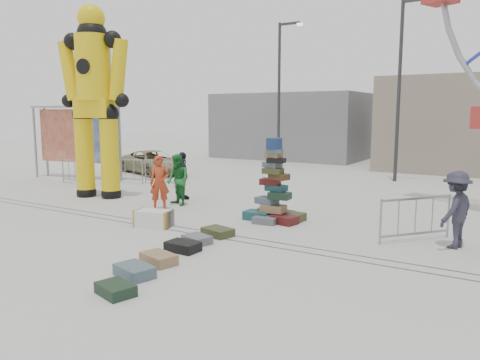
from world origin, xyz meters
The scene contains 25 objects.
ground centered at (0.00, 0.00, 0.00)m, with size 90.00×90.00×0.00m, color #9E9E99.
track_line_near centered at (0.00, 0.60, 0.00)m, with size 40.00×0.04×0.01m, color #47443F.
track_line_far centered at (0.00, 1.00, 0.00)m, with size 40.00×0.04×0.01m, color #47443F.
building_left centered at (-6.00, 22.00, 2.20)m, with size 10.00×8.00×4.40m, color gray.
lamp_post_right centered at (3.09, 13.00, 4.48)m, with size 1.41×0.25×8.00m.
lamp_post_left centered at (-3.91, 15.00, 4.48)m, with size 1.41×0.25×8.00m.
suitcase_tower centered at (1.93, 3.07, 0.67)m, with size 1.67×1.50×2.40m.
crash_test_dummy centered at (-5.38, 3.05, 3.75)m, with size 2.83×1.24×7.11m.
banner_scaffold centered at (-10.00, 5.90, 2.58)m, with size 4.81×1.42×3.43m.
steamer_trunk centered at (-0.53, 0.66, 0.23)m, with size 0.98×0.56×0.46m, color silver.
row_case_0 centered at (1.52, 0.77, 0.10)m, with size 0.76×0.53×0.21m, color #3B4020.
row_case_1 centered at (1.49, -0.07, 0.10)m, with size 0.65×0.50×0.20m, color slate.
row_case_2 centered at (1.59, -0.73, 0.11)m, with size 0.75×0.50×0.22m, color black.
row_case_3 centered at (1.73, -1.71, 0.11)m, with size 0.76×0.49×0.22m, color #94714B.
row_case_4 centered at (1.86, -2.54, 0.11)m, with size 0.78×0.51×0.23m, color #4B606B.
row_case_5 centered at (2.22, -3.37, 0.10)m, with size 0.69×0.48×0.20m, color #1A3020.
barricade_dummy_a centered at (-8.66, 4.66, 0.55)m, with size 2.00×0.10×1.10m, color gray, non-canonical shape.
barricade_dummy_b centered at (-7.23, 6.24, 0.55)m, with size 2.00×0.10×1.10m, color gray, non-canonical shape.
barricade_dummy_c centered at (-5.37, 6.42, 0.55)m, with size 2.00×0.10×1.10m, color gray, non-canonical shape.
barricade_wheel_front centered at (5.88, 2.91, 0.55)m, with size 2.00×0.10×1.10m, color gray, non-canonical shape.
pedestrian_red centered at (-1.92, 2.51, 0.88)m, with size 0.64×0.42×1.75m, color #A63317.
pedestrian_green centered at (-1.89, 3.39, 0.87)m, with size 0.84×0.66×1.73m, color #1A6B2A.
pedestrian_black centered at (-2.46, 4.38, 0.86)m, with size 1.00×0.42×1.71m, color black.
pedestrian_grey centered at (6.77, 2.78, 0.90)m, with size 1.16×0.67×1.79m, color #262632.
parked_suv centered at (-8.30, 9.26, 0.59)m, with size 1.96×4.25×1.18m, color #938B5E.
Camera 1 is at (8.05, -8.78, 3.10)m, focal length 35.00 mm.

